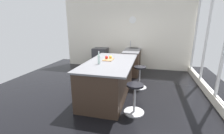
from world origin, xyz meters
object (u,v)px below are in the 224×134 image
object	(u,v)px
stool_by_window	(139,78)
apple_red	(107,57)
water_bottle	(99,59)
oven_range	(101,58)
cutting_board	(108,59)
kitchen_island	(108,79)
stool_middle	(134,100)
apple_yellow	(111,57)

from	to	relation	value
stool_by_window	apple_red	bearing A→B (deg)	-59.76
water_bottle	oven_range	bearing A→B (deg)	-162.51
cutting_board	oven_range	bearing A→B (deg)	-157.13
water_bottle	apple_red	bearing A→B (deg)	175.01
oven_range	cutting_board	xyz separation A→B (m)	(2.42, 1.02, 0.52)
kitchen_island	stool_middle	size ratio (longest dim) A/B	3.35
cutting_board	water_bottle	bearing A→B (deg)	-11.91
water_bottle	cutting_board	bearing A→B (deg)	168.09
cutting_board	apple_red	distance (m)	0.08
apple_yellow	cutting_board	bearing A→B (deg)	-12.58
stool_by_window	water_bottle	size ratio (longest dim) A/B	2.14
stool_middle	kitchen_island	bearing A→B (deg)	-132.66
stool_middle	cutting_board	world-z (taller)	cutting_board
apple_yellow	water_bottle	bearing A→B (deg)	-12.04
stool_middle	water_bottle	size ratio (longest dim) A/B	2.14
cutting_board	apple_yellow	size ratio (longest dim) A/B	4.47
oven_range	stool_by_window	distance (m)	2.64
stool_middle	water_bottle	distance (m)	1.25
stool_middle	apple_red	size ratio (longest dim) A/B	7.81
oven_range	water_bottle	size ratio (longest dim) A/B	2.79
oven_range	water_bottle	bearing A→B (deg)	17.49
stool_by_window	oven_range	bearing A→B (deg)	-135.84
oven_range	stool_middle	bearing A→B (deg)	29.01
cutting_board	apple_red	xyz separation A→B (m)	(-0.02, -0.06, 0.05)
water_bottle	stool_middle	bearing A→B (deg)	66.36
stool_middle	apple_yellow	bearing A→B (deg)	-141.98
apple_red	apple_yellow	size ratio (longest dim) A/B	1.06
oven_range	stool_middle	distance (m)	3.78
kitchen_island	apple_red	bearing A→B (deg)	-152.32
cutting_board	water_bottle	world-z (taller)	water_bottle
apple_red	cutting_board	bearing A→B (deg)	73.93
stool_by_window	apple_yellow	bearing A→B (deg)	-62.59
cutting_board	water_bottle	xyz separation A→B (m)	(0.49, -0.10, 0.11)
oven_range	apple_yellow	xyz separation A→B (m)	(2.30, 1.04, 0.57)
cutting_board	water_bottle	size ratio (longest dim) A/B	1.15
kitchen_island	apple_red	xyz separation A→B (m)	(-0.20, -0.10, 0.53)
stool_middle	water_bottle	world-z (taller)	water_bottle
cutting_board	water_bottle	distance (m)	0.51
cutting_board	apple_yellow	world-z (taller)	apple_yellow
oven_range	water_bottle	xyz separation A→B (m)	(2.90, 0.92, 0.63)
oven_range	cutting_board	distance (m)	2.67
stool_by_window	stool_middle	xyz separation A→B (m)	(1.42, 0.00, 0.00)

